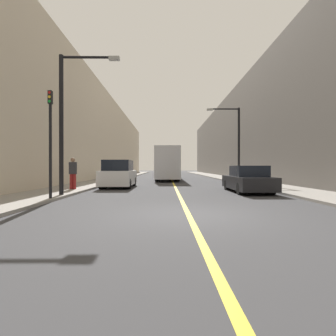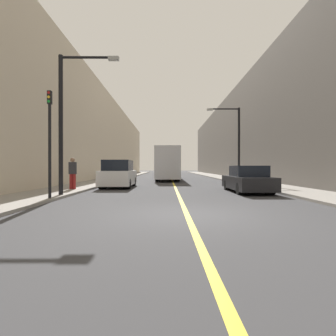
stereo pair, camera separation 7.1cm
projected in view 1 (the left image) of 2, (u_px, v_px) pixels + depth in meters
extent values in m
plane|color=#38383A|center=(188.00, 215.00, 7.76)|extent=(200.00, 200.00, 0.00)
cube|color=gray|center=(124.00, 176.00, 37.69)|extent=(2.94, 72.00, 0.12)
cube|color=gray|center=(217.00, 176.00, 37.81)|extent=(2.94, 72.00, 0.12)
cube|color=beige|center=(99.00, 138.00, 37.64)|extent=(4.00, 72.00, 11.24)
cube|color=#66605B|center=(241.00, 136.00, 37.83)|extent=(4.00, 72.00, 11.75)
cube|color=gold|center=(170.00, 177.00, 37.75)|extent=(0.16, 72.00, 0.01)
cube|color=silver|center=(167.00, 163.00, 29.68)|extent=(2.41, 12.59, 3.08)
cube|color=black|center=(167.00, 156.00, 23.41)|extent=(2.05, 0.04, 1.39)
cylinder|color=black|center=(158.00, 176.00, 25.77)|extent=(0.53, 0.99, 0.99)
cylinder|color=black|center=(177.00, 176.00, 25.79)|extent=(0.53, 0.99, 0.99)
cylinder|color=black|center=(160.00, 174.00, 33.58)|extent=(0.53, 0.99, 0.99)
cylinder|color=black|center=(174.00, 174.00, 33.59)|extent=(0.53, 0.99, 0.99)
cube|color=silver|center=(119.00, 178.00, 18.17)|extent=(2.01, 4.41, 0.96)
cube|color=black|center=(118.00, 165.00, 17.94)|extent=(1.77, 2.42, 0.72)
cube|color=black|center=(112.00, 176.00, 15.99)|extent=(1.71, 0.04, 0.43)
cylinder|color=black|center=(103.00, 184.00, 16.79)|extent=(0.44, 0.68, 0.68)
cylinder|color=black|center=(127.00, 184.00, 16.81)|extent=(0.44, 0.68, 0.68)
cylinder|color=black|center=(112.00, 181.00, 19.53)|extent=(0.44, 0.68, 0.68)
cylinder|color=black|center=(133.00, 181.00, 19.54)|extent=(0.44, 0.68, 0.68)
cube|color=black|center=(247.00, 183.00, 14.77)|extent=(1.88, 4.55, 0.71)
cube|color=black|center=(249.00, 171.00, 14.54)|extent=(1.66, 2.05, 0.60)
cube|color=black|center=(262.00, 183.00, 12.53)|extent=(1.60, 0.04, 0.32)
cylinder|color=black|center=(242.00, 189.00, 13.36)|extent=(0.41, 0.62, 0.62)
cylinder|color=black|center=(270.00, 189.00, 13.37)|extent=(0.41, 0.62, 0.62)
cylinder|color=black|center=(228.00, 185.00, 16.18)|extent=(0.41, 0.62, 0.62)
cylinder|color=black|center=(252.00, 185.00, 16.19)|extent=(0.41, 0.62, 0.62)
cylinder|color=black|center=(61.00, 125.00, 12.27)|extent=(0.20, 0.20, 6.55)
cylinder|color=black|center=(88.00, 57.00, 12.27)|extent=(2.49, 0.12, 0.12)
cube|color=#999993|center=(114.00, 58.00, 12.28)|extent=(0.50, 0.24, 0.16)
cylinder|color=black|center=(239.00, 145.00, 22.33)|extent=(0.20, 0.20, 6.36)
cylinder|color=black|center=(224.00, 109.00, 22.31)|extent=(2.49, 0.12, 0.12)
cube|color=#999993|center=(210.00, 110.00, 22.30)|extent=(0.50, 0.24, 0.16)
cylinder|color=black|center=(50.00, 151.00, 10.88)|extent=(0.12, 0.12, 3.92)
cube|color=black|center=(50.00, 97.00, 10.88)|extent=(0.16, 0.16, 0.55)
cylinder|color=#B21919|center=(49.00, 92.00, 10.79)|extent=(0.11, 0.02, 0.11)
cylinder|color=yellow|center=(49.00, 97.00, 10.79)|extent=(0.11, 0.02, 0.11)
cylinder|color=green|center=(49.00, 101.00, 10.79)|extent=(0.11, 0.02, 0.11)
cylinder|color=maroon|center=(71.00, 182.00, 15.37)|extent=(0.18, 0.18, 0.89)
cylinder|color=maroon|center=(74.00, 182.00, 15.37)|extent=(0.18, 0.18, 0.89)
cube|color=#2D2D33|center=(73.00, 168.00, 15.37)|extent=(0.41, 0.22, 0.70)
sphere|color=#8C664C|center=(73.00, 160.00, 15.36)|extent=(0.26, 0.26, 0.26)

